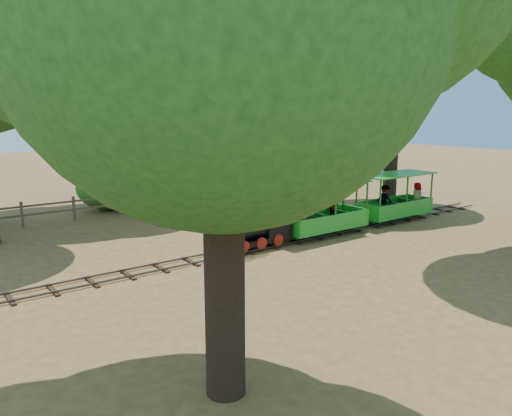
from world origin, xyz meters
TOP-DOWN VIEW (x-y plane):
  - ground at (0.00, 0.00)m, footprint 90.00×90.00m
  - track at (0.00, 0.00)m, footprint 22.00×1.00m
  - locomotive at (-1.71, 0.07)m, footprint 2.72×1.28m
  - carriage_front at (1.42, -0.01)m, footprint 3.58×1.46m
  - carriage_rear at (5.61, -0.01)m, footprint 3.58×1.46m
  - oak_nc at (-2.04, 9.60)m, footprint 9.39×8.27m
  - oak_ne at (5.47, 7.58)m, footprint 7.37×6.49m
  - oak_e at (8.97, 3.09)m, footprint 8.25×7.26m
  - fence at (0.00, 8.00)m, footprint 18.10×0.10m
  - shrub_mid_w at (-2.94, 9.30)m, footprint 3.06×2.36m
  - shrub_mid_e at (3.30, 9.30)m, footprint 2.26×1.74m
  - shrub_east at (7.48, 9.30)m, footprint 2.42×1.86m

SIDE VIEW (x-z plane):
  - ground at x=0.00m, z-range 0.00..0.00m
  - track at x=0.00m, z-range 0.02..0.12m
  - fence at x=0.00m, z-range 0.08..1.08m
  - carriage_front at x=1.42m, z-range -0.15..1.71m
  - shrub_mid_e at x=3.30m, z-range 0.00..1.56m
  - carriage_rear at x=5.61m, z-range -0.15..1.71m
  - shrub_east at x=7.48m, z-range 0.00..1.68m
  - shrub_mid_w at x=-2.94m, z-range 0.00..2.12m
  - locomotive at x=-1.71m, z-range 0.19..3.32m
  - oak_ne at x=5.47m, z-range 2.38..12.46m
  - oak_e at x=8.97m, z-range 2.77..14.25m
  - oak_nc at x=-2.04m, z-range 2.72..14.91m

